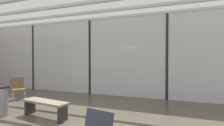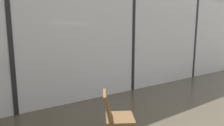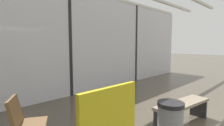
% 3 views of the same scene
% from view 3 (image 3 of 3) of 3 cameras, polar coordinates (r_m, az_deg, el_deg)
% --- Properties ---
extents(glass_curtain_wall, '(14.00, 0.08, 3.46)m').
position_cam_3_polar(glass_curtain_wall, '(5.89, -13.55, 6.24)').
color(glass_curtain_wall, silver).
rests_on(glass_curtain_wall, ground).
extents(window_mullion_1, '(0.10, 0.12, 3.46)m').
position_cam_3_polar(window_mullion_1, '(5.89, -13.55, 6.24)').
color(window_mullion_1, black).
rests_on(window_mullion_1, ground).
extents(window_mullion_2, '(0.10, 0.12, 3.46)m').
position_cam_3_polar(window_mullion_2, '(8.28, 7.66, 6.22)').
color(window_mullion_2, black).
rests_on(window_mullion_2, ground).
extents(parked_airplane, '(14.42, 4.07, 4.07)m').
position_cam_3_polar(parked_airplane, '(11.56, -24.00, 7.18)').
color(parked_airplane, '#B2BCD6').
rests_on(parked_airplane, ground).
extents(lounge_chair_0, '(0.70, 0.68, 0.87)m').
position_cam_3_polar(lounge_chair_0, '(3.24, -26.58, -16.22)').
color(lounge_chair_0, brown).
rests_on(lounge_chair_0, ground).
extents(waiting_bench, '(1.54, 0.61, 0.47)m').
position_cam_3_polar(waiting_bench, '(4.11, 21.94, -13.23)').
color(waiting_bench, '#7F705B').
rests_on(waiting_bench, ground).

